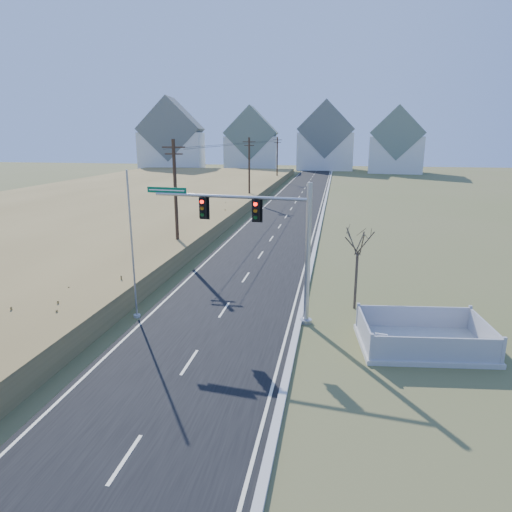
{
  "coord_description": "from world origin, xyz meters",
  "views": [
    {
      "loc": [
        5.78,
        -18.56,
        9.25
      ],
      "look_at": [
        1.91,
        3.19,
        3.4
      ],
      "focal_mm": 32.0,
      "sensor_mm": 36.0,
      "label": 1
    }
  ],
  "objects": [
    {
      "name": "ground",
      "position": [
        0.0,
        0.0,
        0.0
      ],
      "size": [
        260.0,
        260.0,
        0.0
      ],
      "primitive_type": "plane",
      "color": "brown",
      "rests_on": "ground"
    },
    {
      "name": "fence_enclosure",
      "position": [
        9.88,
        1.32,
        0.26
      ],
      "size": [
        6.01,
        4.45,
        1.27
      ],
      "rotation": [
        0.0,
        0.0,
        0.11
      ],
      "color": "#B7B5AD",
      "rests_on": "ground"
    },
    {
      "name": "traffic_signal_mast",
      "position": [
        2.65,
        3.36,
        4.37
      ],
      "size": [
        8.88,
        1.35,
        7.11
      ],
      "rotation": [
        0.0,
        0.0,
        -0.12
      ],
      "color": "#9EA0A5",
      "rests_on": "ground"
    },
    {
      "name": "open_sign",
      "position": [
        8.0,
        0.85,
        0.37
      ],
      "size": [
        0.55,
        0.17,
        0.69
      ],
      "rotation": [
        0.0,
        0.0,
        -0.2
      ],
      "color": "white",
      "rests_on": "ground"
    },
    {
      "name": "condo_ne",
      "position": [
        20.0,
        104.0,
        6.84
      ],
      "size": [
        14.12,
        10.51,
        16.52
      ],
      "rotation": [
        0.0,
        0.0,
        -0.1
      ],
      "color": "silver",
      "rests_on": "ground"
    },
    {
      "name": "utility_pole_mid",
      "position": [
        -6.5,
        45.0,
        4.68
      ],
      "size": [
        1.8,
        0.26,
        9.0
      ],
      "color": "#422D1E",
      "rests_on": "ground"
    },
    {
      "name": "utility_pole_near",
      "position": [
        -6.5,
        15.0,
        4.68
      ],
      "size": [
        1.8,
        0.26,
        9.0
      ],
      "color": "#422D1E",
      "rests_on": "ground"
    },
    {
      "name": "condo_n",
      "position": [
        2.0,
        112.0,
        7.61
      ],
      "size": [
        15.27,
        10.2,
        18.54
      ],
      "color": "silver",
      "rests_on": "ground"
    },
    {
      "name": "road",
      "position": [
        0.0,
        50.0,
        0.03
      ],
      "size": [
        8.0,
        180.0,
        0.06
      ],
      "primitive_type": "cube",
      "color": "black",
      "rests_on": "ground"
    },
    {
      "name": "curb",
      "position": [
        4.15,
        50.0,
        0.09
      ],
      "size": [
        0.3,
        180.0,
        0.18
      ],
      "primitive_type": "cube",
      "color": "#B2AFA8",
      "rests_on": "ground"
    },
    {
      "name": "condo_nw",
      "position": [
        -38.0,
        100.0,
        7.7
      ],
      "size": [
        17.69,
        13.38,
        19.05
      ],
      "rotation": [
        0.0,
        0.0,
        0.14
      ],
      "color": "silver",
      "rests_on": "ground"
    },
    {
      "name": "bare_tree",
      "position": [
        7.0,
        5.67,
        3.87
      ],
      "size": [
        1.81,
        1.81,
        4.81
      ],
      "color": "#4C3F33",
      "rests_on": "ground"
    },
    {
      "name": "utility_pole_far",
      "position": [
        -6.5,
        75.0,
        4.68
      ],
      "size": [
        1.8,
        0.26,
        9.0
      ],
      "color": "#422D1E",
      "rests_on": "ground"
    },
    {
      "name": "reed_marsh",
      "position": [
        -24.0,
        40.0,
        0.65
      ],
      "size": [
        38.0,
        110.0,
        1.3
      ],
      "primitive_type": "cube",
      "color": "#A4884A",
      "rests_on": "ground"
    },
    {
      "name": "condo_nnw",
      "position": [
        -18.0,
        108.0,
        6.94
      ],
      "size": [
        14.93,
        11.17,
        17.03
      ],
      "rotation": [
        0.0,
        0.0,
        0.07
      ],
      "color": "silver",
      "rests_on": "ground"
    },
    {
      "name": "flagpole",
      "position": [
        -4.3,
        2.35,
        3.06
      ],
      "size": [
        0.34,
        0.34,
        7.66
      ],
      "color": "#B7B5AD",
      "rests_on": "ground"
    }
  ]
}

